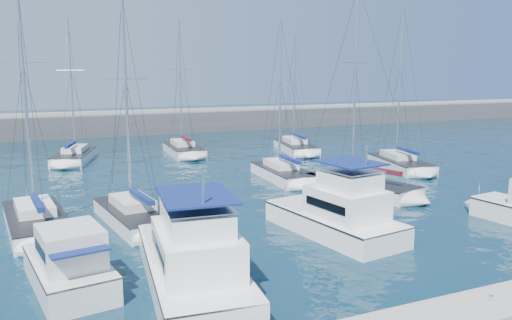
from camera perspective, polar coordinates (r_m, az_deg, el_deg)
name	(u,v)px	position (r m, az deg, el deg)	size (l,w,h in m)	color
ground	(331,232)	(29.06, 8.58, -8.11)	(220.00, 220.00, 0.00)	black
breakwater	(147,126)	(77.19, -12.31, 3.84)	(160.00, 6.00, 4.45)	#424244
dock	(490,309)	(21.14, 25.17, -15.21)	(40.00, 2.20, 0.60)	gray
dock_cleat_centre	(491,299)	(20.97, 25.26, -14.15)	(0.16, 0.16, 0.25)	silver
motor_yacht_port_outer	(70,267)	(22.64, -20.52, -11.42)	(3.67, 6.38, 3.20)	silver
motor_yacht_port_inner	(193,262)	(21.48, -7.21, -11.47)	(4.68, 10.65, 4.69)	white
motor_yacht_stbd_inner	(338,215)	(28.22, 9.37, -6.27)	(4.84, 8.92, 4.69)	white
sailboat_mid_a	(36,221)	(31.56, -23.82, -6.40)	(3.95, 8.61, 15.26)	white
sailboat_mid_b	(135,215)	(30.96, -13.64, -6.16)	(4.14, 8.20, 13.72)	silver
sailboat_mid_c	(283,173)	(42.44, 3.10, -1.54)	(3.33, 8.23, 13.76)	white
sailboat_mid_d	(361,185)	(38.73, 11.86, -2.84)	(5.58, 9.49, 15.53)	silver
sailboat_mid_e	(400,163)	(48.91, 16.11, -0.36)	(4.71, 8.76, 15.35)	silver
sailboat_back_a	(74,156)	(54.18, -20.05, 0.39)	(5.14, 8.72, 14.70)	white
sailboat_back_b	(184,150)	(56.02, -8.28, 1.18)	(3.50, 8.42, 14.90)	silver
sailboat_back_c	(296,147)	(57.71, 4.54, 1.49)	(4.79, 9.40, 13.38)	white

